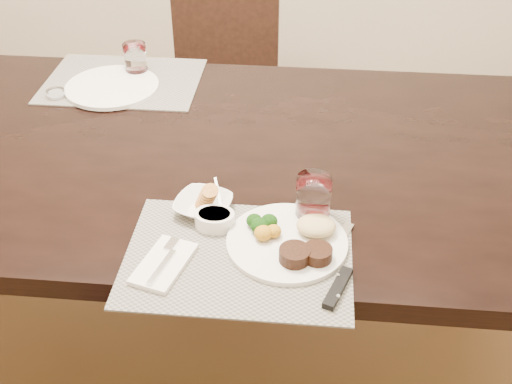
# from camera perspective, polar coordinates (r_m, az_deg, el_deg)

# --- Properties ---
(ground_plane) EXTENTS (4.50, 4.50, 0.00)m
(ground_plane) POSITION_cam_1_polar(r_m,az_deg,el_deg) (2.15, -6.01, -13.12)
(ground_plane) COLOR #4F2F19
(ground_plane) RESTS_ON ground
(dining_table) EXTENTS (2.00, 1.00, 0.75)m
(dining_table) POSITION_cam_1_polar(r_m,az_deg,el_deg) (1.70, -7.40, 1.65)
(dining_table) COLOR black
(dining_table) RESTS_ON ground
(chair_far) EXTENTS (0.42, 0.42, 0.90)m
(chair_far) POSITION_cam_1_polar(r_m,az_deg,el_deg) (2.58, -2.95, 10.45)
(chair_far) COLOR black
(chair_far) RESTS_ON ground
(placemat_near) EXTENTS (0.46, 0.34, 0.00)m
(placemat_near) POSITION_cam_1_polar(r_m,az_deg,el_deg) (1.31, -1.58, -5.76)
(placemat_near) COLOR slate
(placemat_near) RESTS_ON dining_table
(placemat_far) EXTENTS (0.46, 0.34, 0.00)m
(placemat_far) POSITION_cam_1_polar(r_m,az_deg,el_deg) (2.01, -11.73, 9.65)
(placemat_far) COLOR slate
(placemat_far) RESTS_ON dining_table
(dinner_plate) EXTENTS (0.25, 0.25, 0.05)m
(dinner_plate) POSITION_cam_1_polar(r_m,az_deg,el_deg) (1.32, 3.29, -4.30)
(dinner_plate) COLOR silver
(dinner_plate) RESTS_ON placemat_near
(napkin_fork) EXTENTS (0.12, 0.17, 0.01)m
(napkin_fork) POSITION_cam_1_polar(r_m,az_deg,el_deg) (1.30, -8.19, -6.31)
(napkin_fork) COLOR silver
(napkin_fork) RESTS_ON placemat_near
(steak_knife) EXTENTS (0.07, 0.26, 0.01)m
(steak_knife) POSITION_cam_1_polar(r_m,az_deg,el_deg) (1.26, 7.27, -7.51)
(steak_knife) COLOR white
(steak_knife) RESTS_ON placemat_near
(cracker_bowl) EXTENTS (0.15, 0.15, 0.05)m
(cracker_bowl) POSITION_cam_1_polar(r_m,az_deg,el_deg) (1.42, -4.71, -1.15)
(cracker_bowl) COLOR silver
(cracker_bowl) RESTS_ON placemat_near
(sauce_ramekin) EXTENTS (0.09, 0.13, 0.07)m
(sauce_ramekin) POSITION_cam_1_polar(r_m,az_deg,el_deg) (1.37, -3.70, -2.38)
(sauce_ramekin) COLOR silver
(sauce_ramekin) RESTS_ON placemat_near
(wine_glass_near) EXTENTS (0.08, 0.08, 0.10)m
(wine_glass_near) POSITION_cam_1_polar(r_m,az_deg,el_deg) (1.38, 5.12, -0.74)
(wine_glass_near) COLOR silver
(wine_glass_near) RESTS_ON placemat_near
(far_plate) EXTENTS (0.27, 0.27, 0.01)m
(far_plate) POSITION_cam_1_polar(r_m,az_deg,el_deg) (1.96, -12.67, 9.10)
(far_plate) COLOR silver
(far_plate) RESTS_ON placemat_far
(wine_glass_far) EXTENTS (0.07, 0.07, 0.10)m
(wine_glass_far) POSITION_cam_1_polar(r_m,az_deg,el_deg) (2.02, -10.65, 11.42)
(wine_glass_far) COLOR silver
(wine_glass_far) RESTS_ON placemat_far
(salt_cellar) EXTENTS (0.05, 0.05, 0.02)m
(salt_cellar) POSITION_cam_1_polar(r_m,az_deg,el_deg) (1.95, -17.36, 8.27)
(salt_cellar) COLOR silver
(salt_cellar) RESTS_ON dining_table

